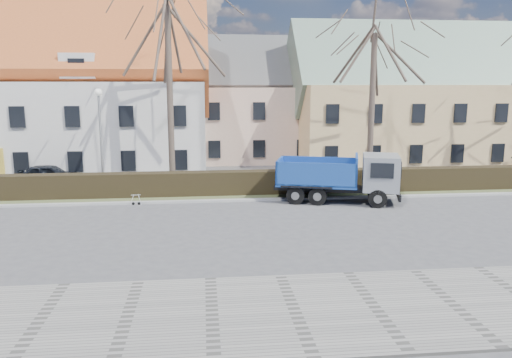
{
  "coord_description": "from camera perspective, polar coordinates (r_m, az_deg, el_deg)",
  "views": [
    {
      "loc": [
        -0.14,
        -20.89,
        6.09
      ],
      "look_at": [
        2.34,
        2.42,
        1.6
      ],
      "focal_mm": 35.0,
      "sensor_mm": 36.0,
      "label": 1
    }
  ],
  "objects": [
    {
      "name": "ground",
      "position": [
        21.76,
        -5.48,
        -5.46
      ],
      "size": [
        120.0,
        120.0,
        0.0
      ],
      "primitive_type": "plane",
      "color": "#47474A"
    },
    {
      "name": "building_white",
      "position": [
        39.09,
        -25.52,
        7.84
      ],
      "size": [
        26.8,
        10.8,
        9.5
      ],
      "primitive_type": null,
      "color": "silver",
      "rests_on": "ground"
    },
    {
      "name": "hedge",
      "position": [
        27.44,
        -5.65,
        -0.65
      ],
      "size": [
        60.0,
        0.9,
        1.3
      ],
      "primitive_type": "cube",
      "color": "black",
      "rests_on": "ground"
    },
    {
      "name": "parked_car_a",
      "position": [
        32.69,
        -22.54,
        0.43
      ],
      "size": [
        3.87,
        1.62,
        1.31
      ],
      "primitive_type": "imported",
      "rotation": [
        0.0,
        0.0,
        1.55
      ],
      "color": "black",
      "rests_on": "ground"
    },
    {
      "name": "tree_1",
      "position": [
        29.45,
        -9.87,
        11.14
      ],
      "size": [
        9.2,
        9.2,
        12.65
      ],
      "primitive_type": null,
      "color": "#483B32",
      "rests_on": "ground"
    },
    {
      "name": "sidewalk_near",
      "position": [
        13.79,
        -5.04,
        -15.22
      ],
      "size": [
        80.0,
        5.0,
        0.08
      ],
      "primitive_type": "cube",
      "color": "gray",
      "rests_on": "ground"
    },
    {
      "name": "streetlight",
      "position": [
        28.61,
        -17.27,
        4.06
      ],
      "size": [
        0.46,
        0.46,
        5.91
      ],
      "primitive_type": null,
      "color": "#9D9D9D",
      "rests_on": "ground"
    },
    {
      "name": "curb_far",
      "position": [
        26.2,
        -5.6,
        -2.52
      ],
      "size": [
        80.0,
        0.3,
        0.12
      ],
      "primitive_type": "cube",
      "color": "#9A9998",
      "rests_on": "ground"
    },
    {
      "name": "building_pink",
      "position": [
        41.15,
        -0.28,
        7.93
      ],
      "size": [
        10.8,
        8.8,
        8.0
      ],
      "primitive_type": null,
      "color": "#CEA892",
      "rests_on": "ground"
    },
    {
      "name": "tree_2",
      "position": [
        31.1,
        13.15,
        9.48
      ],
      "size": [
        8.0,
        8.0,
        11.0
      ],
      "primitive_type": null,
      "color": "#483B32",
      "rests_on": "ground"
    },
    {
      "name": "cart_frame",
      "position": [
        26.16,
        -13.97,
        -2.26
      ],
      "size": [
        0.68,
        0.41,
        0.61
      ],
      "primitive_type": null,
      "rotation": [
        0.0,
        0.0,
        0.04
      ],
      "color": "silver",
      "rests_on": "ground"
    },
    {
      "name": "grass_strip",
      "position": [
        27.76,
        -5.63,
        -1.78
      ],
      "size": [
        80.0,
        3.0,
        0.1
      ],
      "primitive_type": "cube",
      "color": "#47512D",
      "rests_on": "ground"
    },
    {
      "name": "dump_truck",
      "position": [
        26.3,
        8.84,
        0.23
      ],
      "size": [
        6.95,
        4.2,
        2.61
      ],
      "primitive_type": null,
      "rotation": [
        0.0,
        0.0,
        -0.29
      ],
      "color": "navy",
      "rests_on": "ground"
    },
    {
      "name": "building_yellow",
      "position": [
        41.23,
        17.15,
        7.81
      ],
      "size": [
        18.8,
        10.8,
        8.5
      ],
      "primitive_type": null,
      "color": "tan",
      "rests_on": "ground"
    }
  ]
}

